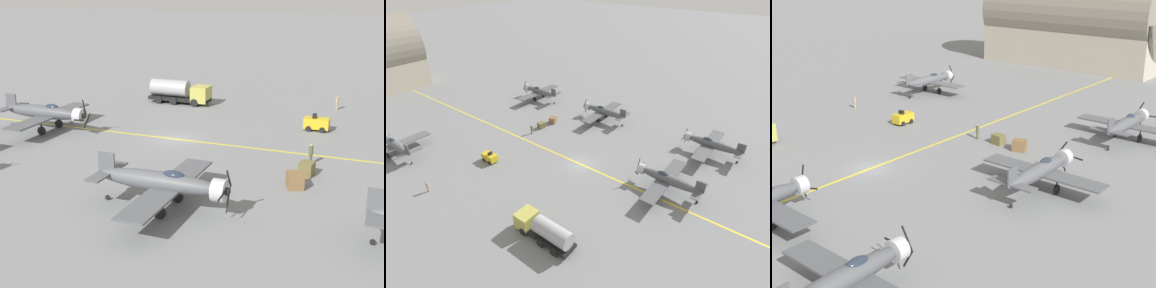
{
  "view_description": "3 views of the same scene",
  "coord_description": "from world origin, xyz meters",
  "views": [
    {
      "loc": [
        47.08,
        20.73,
        15.49
      ],
      "look_at": [
        10.46,
        6.03,
        3.2
      ],
      "focal_mm": 50.0,
      "sensor_mm": 36.0,
      "label": 1
    },
    {
      "loc": [
        -32.3,
        -24.25,
        28.32
      ],
      "look_at": [
        2.4,
        2.49,
        1.86
      ],
      "focal_mm": 28.0,
      "sensor_mm": 36.0,
      "label": 2
    },
    {
      "loc": [
        38.94,
        -32.33,
        20.07
      ],
      "look_at": [
        6.12,
        7.19,
        2.01
      ],
      "focal_mm": 50.0,
      "sensor_mm": 36.0,
      "label": 3
    }
  ],
  "objects": [
    {
      "name": "supply_crate_mid_lane",
      "position": [
        8.49,
        13.79,
        0.61
      ],
      "size": [
        1.79,
        1.65,
        1.22
      ],
      "primitive_type": "cube",
      "rotation": [
        0.0,
        0.0,
        0.36
      ],
      "color": "brown",
      "rests_on": "ground"
    },
    {
      "name": "tow_tractor",
      "position": [
        -8.46,
        12.65,
        0.79
      ],
      "size": [
        1.57,
        2.6,
        1.79
      ],
      "color": "gold",
      "rests_on": "ground"
    },
    {
      "name": "fuel_tanker",
      "position": [
        -14.99,
        -5.86,
        1.51
      ],
      "size": [
        2.67,
        8.0,
        2.98
      ],
      "color": "black",
      "rests_on": "ground"
    },
    {
      "name": "ground_crew_walking",
      "position": [
        -18.89,
        13.42,
        0.93
      ],
      "size": [
        0.37,
        0.37,
        1.7
      ],
      "color": "tan",
      "rests_on": "ground"
    },
    {
      "name": "airplane_far_left",
      "position": [
        -16.94,
        26.77,
        2.01
      ],
      "size": [
        12.0,
        9.98,
        3.66
      ],
      "rotation": [
        0.0,
        0.0,
        0.03
      ],
      "color": "#575A5F",
      "rests_on": "ground"
    },
    {
      "name": "airplane_near_center",
      "position": [
        2.3,
        -13.68,
        2.01
      ],
      "size": [
        12.0,
        9.98,
        3.76
      ],
      "rotation": [
        0.0,
        0.0,
        -0.16
      ],
      "color": "#4E5156",
      "rests_on": "ground"
    },
    {
      "name": "airplane_near_right",
      "position": [
        16.09,
        -15.66,
        2.01
      ],
      "size": [
        12.0,
        9.98,
        3.65
      ],
      "rotation": [
        0.0,
        0.0,
        0.15
      ],
      "color": "#4E5055",
      "rests_on": "ground"
    },
    {
      "name": "ground_crew_inspecting",
      "position": [
        2.54,
        13.94,
        0.99
      ],
      "size": [
        0.4,
        0.4,
        1.82
      ],
      "color": "#515638",
      "rests_on": "ground"
    },
    {
      "name": "taxiway_stripe",
      "position": [
        0.0,
        0.0,
        0.0
      ],
      "size": [
        0.3,
        160.0,
        0.01
      ],
      "primitive_type": "cube",
      "color": "yellow",
      "rests_on": "ground"
    },
    {
      "name": "airplane_mid_right",
      "position": [
        15.94,
        6.14,
        2.01
      ],
      "size": [
        12.0,
        9.98,
        3.65
      ],
      "rotation": [
        0.0,
        0.0,
        -0.17
      ],
      "color": "#52555A",
      "rests_on": "ground"
    },
    {
      "name": "supply_crate_by_tanker",
      "position": [
        5.44,
        14.12,
        0.56
      ],
      "size": [
        1.47,
        1.27,
        1.12
      ],
      "primitive_type": "cube",
      "rotation": [
        0.0,
        0.0,
        -0.12
      ],
      "color": "brown",
      "rests_on": "ground"
    },
    {
      "name": "ground_plane",
      "position": [
        0.0,
        0.0,
        0.0
      ],
      "size": [
        400.0,
        400.0,
        0.0
      ],
      "primitive_type": "plane",
      "color": "slate"
    },
    {
      "name": "airplane_far_right",
      "position": [
        15.97,
        24.61,
        2.01
      ],
      "size": [
        12.0,
        9.98,
        3.65
      ],
      "rotation": [
        0.0,
        0.0,
        0.17
      ],
      "color": "#52555A",
      "rests_on": "ground"
    }
  ]
}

